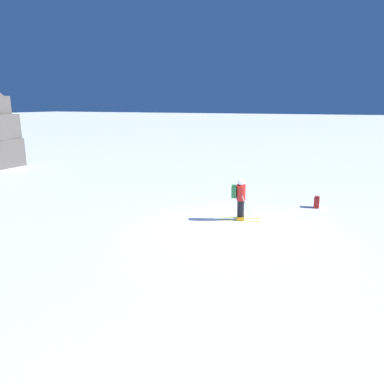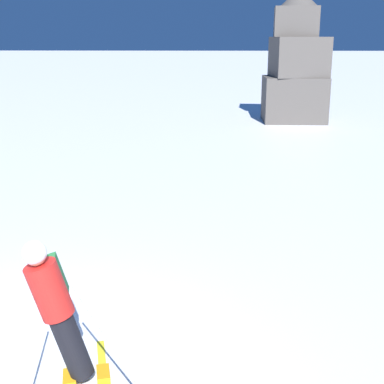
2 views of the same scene
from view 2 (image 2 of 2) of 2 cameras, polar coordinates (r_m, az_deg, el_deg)
name	(u,v)px [view 2 (image 2 of 2)]	position (r m, az deg, el deg)	size (l,w,h in m)	color
skier	(57,307)	(5.83, -14.23, -11.78)	(1.35, 1.69, 1.73)	yellow
rock_pillar	(296,68)	(24.36, 11.05, 12.89)	(2.70, 2.37, 5.61)	#4C4742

